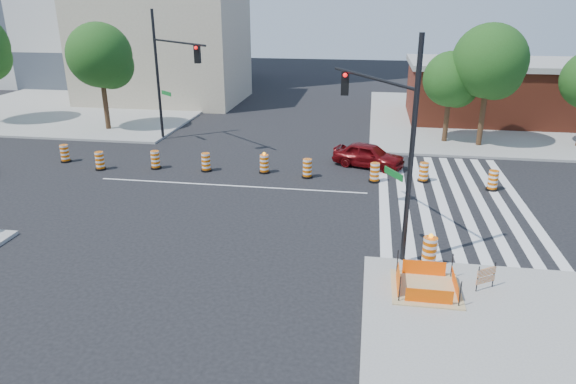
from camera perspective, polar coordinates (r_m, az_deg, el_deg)
name	(u,v)px	position (r m, az deg, el deg)	size (l,w,h in m)	color
ground	(230,186)	(26.54, -6.46, 0.71)	(120.00, 120.00, 0.00)	black
sidewalk_ne	(512,120)	(44.37, 23.62, 7.33)	(22.00, 22.00, 0.15)	gray
sidewalk_nw	(87,106)	(49.62, -21.43, 8.89)	(22.00, 22.00, 0.15)	gray
crosswalk_east	(450,198)	(25.96, 17.55, -0.61)	(6.75, 13.50, 0.01)	silver
lane_centerline	(230,186)	(26.54, -6.46, 0.72)	(14.00, 0.12, 0.01)	silver
excavation_pit	(426,287)	(17.52, 15.06, -10.20)	(2.20, 2.20, 0.90)	tan
brick_storefront	(516,91)	(43.97, 24.04, 10.17)	(16.50, 8.50, 4.60)	brown
beige_midrise	(164,46)	(49.89, -13.67, 15.51)	(14.00, 10.00, 10.00)	tan
red_coupe	(369,155)	(29.53, 8.95, 4.06)	(1.63, 4.04, 1.38)	#5B070A
signal_pole_se	(387,123)	(18.92, 10.95, 7.57)	(3.11, 5.23, 7.88)	black
signal_pole_nw	(169,66)	(33.98, -13.07, 13.51)	(4.83, 4.20, 8.28)	black
pit_drum	(429,252)	(18.83, 15.43, -6.45)	(0.62, 0.62, 1.22)	black
barricade	(486,276)	(17.92, 21.15, -8.66)	(0.66, 0.45, 0.90)	#DE5C04
tree_north_b	(101,59)	(39.12, -20.08, 13.72)	(4.46, 4.46, 7.58)	#382314
tree_north_c	(451,82)	(35.16, 17.67, 11.54)	(3.56, 3.51, 5.97)	#382314
tree_north_d	(490,65)	(34.71, 21.50, 12.97)	(4.54, 4.54, 7.72)	#382314
median_drum_0	(65,154)	(32.87, -23.54, 3.89)	(0.60, 0.60, 1.02)	black
median_drum_1	(100,161)	(30.61, -20.17, 3.21)	(0.60, 0.60, 1.02)	black
median_drum_2	(155,160)	(29.88, -14.52, 3.42)	(0.60, 0.60, 1.02)	black
median_drum_3	(206,163)	(28.87, -9.10, 3.23)	(0.60, 0.60, 1.02)	black
median_drum_4	(264,164)	(28.24, -2.65, 3.10)	(0.60, 0.60, 1.18)	black
median_drum_5	(307,169)	(27.47, 2.16, 2.57)	(0.60, 0.60, 1.02)	black
median_drum_6	(375,173)	(27.17, 9.61, 2.09)	(0.60, 0.60, 1.02)	black
median_drum_7	(424,173)	(27.75, 14.84, 2.07)	(0.60, 0.60, 1.02)	black
median_drum_8	(493,181)	(27.57, 21.80, 1.13)	(0.60, 0.60, 1.02)	black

